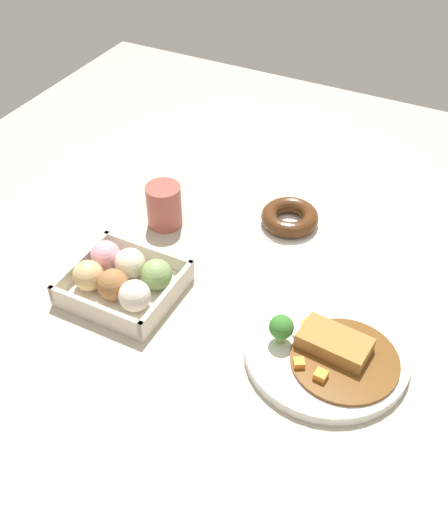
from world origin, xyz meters
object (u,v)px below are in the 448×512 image
curry_plate (327,350)px  donut_box (122,279)px  chocolate_ring_donut (290,218)px  coffee_mug (164,206)px

curry_plate → donut_box: bearing=-176.6°
chocolate_ring_donut → donut_box: bearing=-121.3°
curry_plate → donut_box: (-0.36, -0.02, 0.01)m
curry_plate → chocolate_ring_donut: 0.33m
chocolate_ring_donut → coffee_mug: size_ratio=1.50×
donut_box → chocolate_ring_donut: (0.18, 0.30, -0.01)m
donut_box → curry_plate: bearing=3.4°
donut_box → chocolate_ring_donut: 0.35m
chocolate_ring_donut → coffee_mug: (-0.22, -0.11, 0.03)m
donut_box → coffee_mug: coffee_mug is taller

